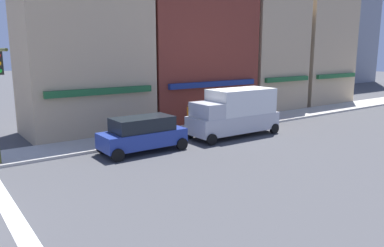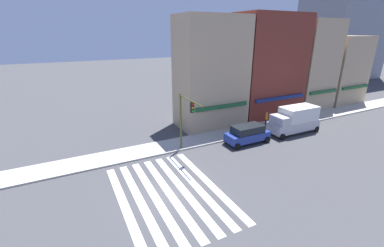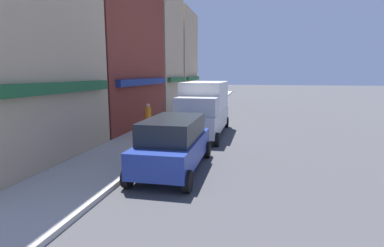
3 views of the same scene
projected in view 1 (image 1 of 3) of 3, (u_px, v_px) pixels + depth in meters
name	position (u px, v px, depth m)	size (l,w,h in m)	color
storefront_row	(217.00, 40.00, 31.01)	(32.25, 5.30, 13.40)	tan
suv_blue	(143.00, 133.00, 20.40)	(4.70, 2.12, 1.94)	navy
box_truck_silver	(235.00, 112.00, 24.17)	(6.24, 2.42, 3.04)	#B7B7BC
pedestrian_orange_vest	(189.00, 116.00, 25.57)	(0.32, 0.32, 1.77)	#23232D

